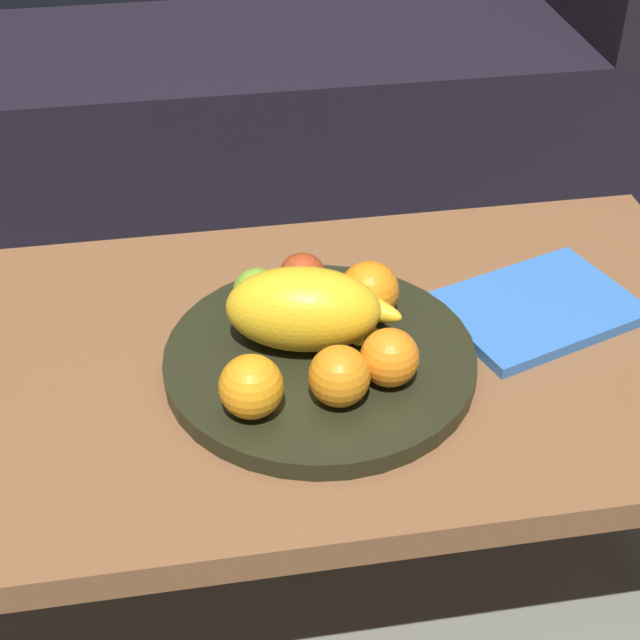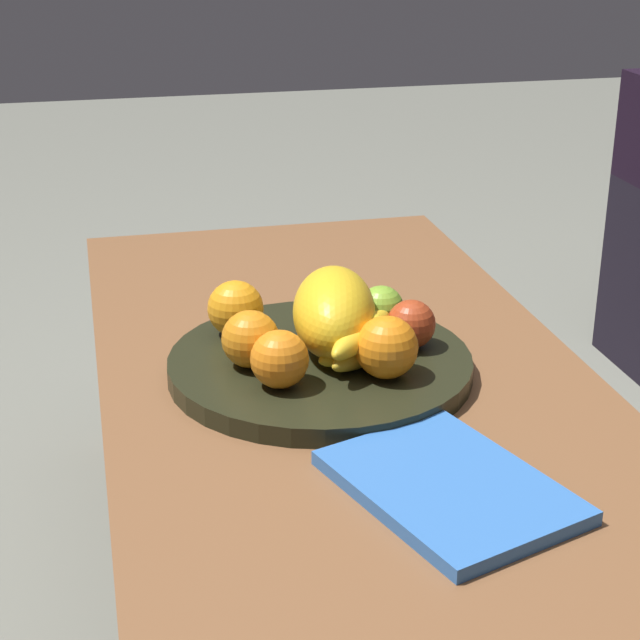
{
  "view_description": "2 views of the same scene",
  "coord_description": "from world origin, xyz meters",
  "px_view_note": "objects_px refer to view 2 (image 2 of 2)",
  "views": [
    {
      "loc": [
        -0.12,
        -0.94,
        1.17
      ],
      "look_at": [
        0.03,
        -0.03,
        0.47
      ],
      "focal_mm": 54.07,
      "sensor_mm": 36.0,
      "label": 1
    },
    {
      "loc": [
        1.22,
        -0.31,
        0.98
      ],
      "look_at": [
        0.03,
        -0.03,
        0.47
      ],
      "focal_mm": 59.25,
      "sensor_mm": 36.0,
      "label": 2
    }
  ],
  "objects_px": {
    "orange_left": "(236,308)",
    "apple_left": "(411,324)",
    "orange_right": "(250,339)",
    "coffee_table": "(340,389)",
    "banana_bunch": "(368,339)",
    "fruit_bowl": "(320,365)",
    "orange_back": "(280,359)",
    "apple_front": "(381,308)",
    "magazine": "(450,487)",
    "orange_front": "(387,347)",
    "melon_large_front": "(334,312)"
  },
  "relations": [
    {
      "from": "orange_right",
      "to": "fruit_bowl",
      "type": "bearing_deg",
      "value": 94.67
    },
    {
      "from": "apple_front",
      "to": "magazine",
      "type": "bearing_deg",
      "value": -4.98
    },
    {
      "from": "banana_bunch",
      "to": "melon_large_front",
      "type": "bearing_deg",
      "value": -144.57
    },
    {
      "from": "orange_front",
      "to": "orange_right",
      "type": "distance_m",
      "value": 0.17
    },
    {
      "from": "apple_left",
      "to": "melon_large_front",
      "type": "bearing_deg",
      "value": -97.84
    },
    {
      "from": "orange_front",
      "to": "magazine",
      "type": "distance_m",
      "value": 0.24
    },
    {
      "from": "orange_back",
      "to": "banana_bunch",
      "type": "relative_size",
      "value": 0.41
    },
    {
      "from": "orange_left",
      "to": "banana_bunch",
      "type": "xyz_separation_m",
      "value": [
        0.12,
        0.15,
        -0.01
      ]
    },
    {
      "from": "orange_left",
      "to": "apple_left",
      "type": "xyz_separation_m",
      "value": [
        0.09,
        0.21,
        -0.01
      ]
    },
    {
      "from": "orange_front",
      "to": "apple_left",
      "type": "relative_size",
      "value": 1.22
    },
    {
      "from": "coffee_table",
      "to": "orange_left",
      "type": "distance_m",
      "value": 0.17
    },
    {
      "from": "orange_front",
      "to": "apple_front",
      "type": "bearing_deg",
      "value": 166.53
    },
    {
      "from": "coffee_table",
      "to": "orange_left",
      "type": "relative_size",
      "value": 16.07
    },
    {
      "from": "fruit_bowl",
      "to": "apple_front",
      "type": "relative_size",
      "value": 6.28
    },
    {
      "from": "orange_left",
      "to": "banana_bunch",
      "type": "bearing_deg",
      "value": 50.34
    },
    {
      "from": "orange_left",
      "to": "apple_left",
      "type": "height_order",
      "value": "orange_left"
    },
    {
      "from": "orange_right",
      "to": "orange_back",
      "type": "bearing_deg",
      "value": 20.61
    },
    {
      "from": "banana_bunch",
      "to": "magazine",
      "type": "bearing_deg",
      "value": 2.46
    },
    {
      "from": "orange_front",
      "to": "apple_left",
      "type": "height_order",
      "value": "orange_front"
    },
    {
      "from": "orange_right",
      "to": "apple_front",
      "type": "xyz_separation_m",
      "value": [
        -0.07,
        0.19,
        -0.01
      ]
    },
    {
      "from": "orange_left",
      "to": "apple_left",
      "type": "relative_size",
      "value": 1.17
    },
    {
      "from": "coffee_table",
      "to": "fruit_bowl",
      "type": "distance_m",
      "value": 0.07
    },
    {
      "from": "orange_left",
      "to": "orange_right",
      "type": "relative_size",
      "value": 1.03
    },
    {
      "from": "coffee_table",
      "to": "orange_front",
      "type": "height_order",
      "value": "orange_front"
    },
    {
      "from": "apple_front",
      "to": "apple_left",
      "type": "height_order",
      "value": "apple_left"
    },
    {
      "from": "apple_front",
      "to": "banana_bunch",
      "type": "height_order",
      "value": "same"
    },
    {
      "from": "orange_back",
      "to": "banana_bunch",
      "type": "height_order",
      "value": "orange_back"
    },
    {
      "from": "orange_front",
      "to": "orange_back",
      "type": "bearing_deg",
      "value": -91.16
    },
    {
      "from": "apple_left",
      "to": "banana_bunch",
      "type": "relative_size",
      "value": 0.37
    },
    {
      "from": "melon_large_front",
      "to": "magazine",
      "type": "relative_size",
      "value": 0.76
    },
    {
      "from": "fruit_bowl",
      "to": "orange_back",
      "type": "relative_size",
      "value": 5.5
    },
    {
      "from": "apple_front",
      "to": "magazine",
      "type": "relative_size",
      "value": 0.25
    },
    {
      "from": "melon_large_front",
      "to": "magazine",
      "type": "height_order",
      "value": "melon_large_front"
    },
    {
      "from": "coffee_table",
      "to": "banana_bunch",
      "type": "height_order",
      "value": "banana_bunch"
    },
    {
      "from": "melon_large_front",
      "to": "orange_left",
      "type": "relative_size",
      "value": 2.55
    },
    {
      "from": "banana_bunch",
      "to": "apple_left",
      "type": "bearing_deg",
      "value": 115.56
    },
    {
      "from": "coffee_table",
      "to": "banana_bunch",
      "type": "xyz_separation_m",
      "value": [
        0.06,
        0.02,
        0.1
      ]
    },
    {
      "from": "coffee_table",
      "to": "magazine",
      "type": "distance_m",
      "value": 0.34
    },
    {
      "from": "melon_large_front",
      "to": "apple_left",
      "type": "distance_m",
      "value": 0.1
    },
    {
      "from": "magazine",
      "to": "melon_large_front",
      "type": "bearing_deg",
      "value": 169.05
    },
    {
      "from": "orange_right",
      "to": "banana_bunch",
      "type": "bearing_deg",
      "value": 81.72
    },
    {
      "from": "orange_back",
      "to": "magazine",
      "type": "distance_m",
      "value": 0.27
    },
    {
      "from": "orange_right",
      "to": "apple_left",
      "type": "relative_size",
      "value": 1.14
    },
    {
      "from": "orange_left",
      "to": "orange_right",
      "type": "bearing_deg",
      "value": 1.73
    },
    {
      "from": "apple_left",
      "to": "orange_left",
      "type": "bearing_deg",
      "value": -112.89
    },
    {
      "from": "orange_left",
      "to": "orange_back",
      "type": "height_order",
      "value": "orange_left"
    },
    {
      "from": "orange_right",
      "to": "banana_bunch",
      "type": "distance_m",
      "value": 0.15
    },
    {
      "from": "coffee_table",
      "to": "apple_left",
      "type": "bearing_deg",
      "value": 71.43
    },
    {
      "from": "orange_front",
      "to": "melon_large_front",
      "type": "bearing_deg",
      "value": -154.72
    },
    {
      "from": "banana_bunch",
      "to": "orange_back",
      "type": "bearing_deg",
      "value": -70.16
    }
  ]
}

